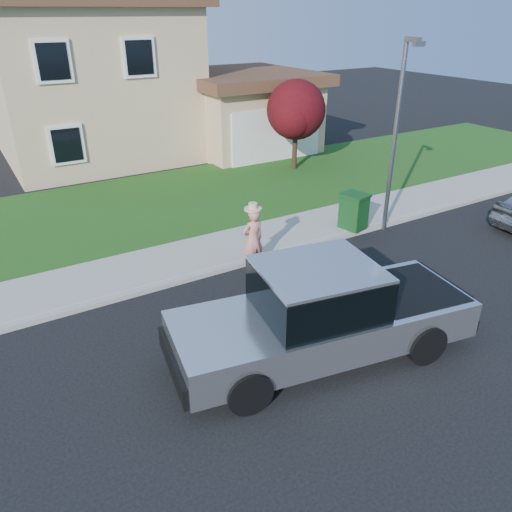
% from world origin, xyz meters
% --- Properties ---
extents(ground, '(80.00, 80.00, 0.00)m').
position_xyz_m(ground, '(0.00, 0.00, 0.00)').
color(ground, black).
rests_on(ground, ground).
extents(curb, '(40.00, 0.20, 0.12)m').
position_xyz_m(curb, '(1.00, 2.90, 0.06)').
color(curb, gray).
rests_on(curb, ground).
extents(sidewalk, '(40.00, 2.00, 0.15)m').
position_xyz_m(sidewalk, '(1.00, 4.00, 0.07)').
color(sidewalk, gray).
rests_on(sidewalk, ground).
extents(lawn, '(40.00, 7.00, 0.10)m').
position_xyz_m(lawn, '(1.00, 8.50, 0.05)').
color(lawn, '#1E4614').
rests_on(lawn, ground).
extents(house, '(14.00, 11.30, 6.85)m').
position_xyz_m(house, '(1.31, 16.38, 3.17)').
color(house, tan).
rests_on(house, ground).
extents(pickup_truck, '(6.34, 3.05, 2.00)m').
position_xyz_m(pickup_truck, '(-0.53, -1.27, 0.93)').
color(pickup_truck, black).
rests_on(pickup_truck, ground).
extents(woman, '(0.64, 0.45, 1.87)m').
position_xyz_m(woman, '(0.23, 2.60, 0.89)').
color(woman, tan).
rests_on(woman, ground).
extents(ornamental_tree, '(2.68, 2.42, 3.68)m').
position_xyz_m(ornamental_tree, '(6.46, 9.49, 2.45)').
color(ornamental_tree, black).
rests_on(ornamental_tree, lawn).
extents(trash_bin, '(0.83, 0.91, 1.10)m').
position_xyz_m(trash_bin, '(4.15, 3.10, 0.71)').
color(trash_bin, '#103B14').
rests_on(trash_bin, sidewalk).
extents(street_lamp, '(0.35, 0.74, 5.62)m').
position_xyz_m(street_lamp, '(5.14, 2.69, 3.20)').
color(street_lamp, slate).
rests_on(street_lamp, ground).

